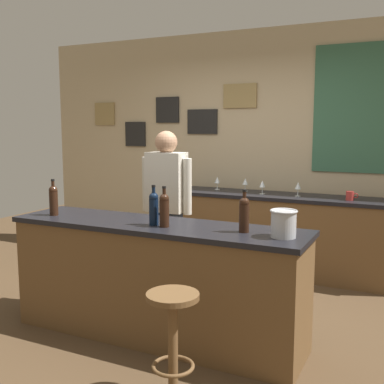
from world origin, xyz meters
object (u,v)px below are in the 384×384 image
object	(u,v)px
wine_bottle_b	(154,207)
wine_bottle_c	(164,209)
bar_stool	(173,328)
wine_glass_d	(298,186)
wine_bottle_d	(244,213)
wine_bottle_a	(53,199)
wine_glass_b	(245,182)
coffee_mug	(350,196)
ice_bucket	(284,223)
wine_glass_a	(217,181)
wine_glass_c	(262,184)
bartender	(167,203)

from	to	relation	value
wine_bottle_b	wine_bottle_c	bearing A→B (deg)	-13.44
bar_stool	wine_bottle_c	world-z (taller)	wine_bottle_c
bar_stool	wine_glass_d	world-z (taller)	wine_glass_d
bar_stool	wine_bottle_d	distance (m)	0.96
bar_stool	wine_bottle_a	xyz separation A→B (m)	(-1.47, 0.64, 0.60)
wine_bottle_b	wine_glass_b	distance (m)	2.20
wine_bottle_b	coffee_mug	size ratio (longest dim) A/B	2.45
wine_bottle_d	wine_glass_b	size ratio (longest dim) A/B	1.97
bar_stool	wine_bottle_a	bearing A→B (deg)	156.61
wine_bottle_c	wine_bottle_d	xyz separation A→B (m)	(0.59, 0.09, 0.00)
ice_bucket	wine_glass_a	distance (m)	2.58
wine_bottle_d	wine_glass_c	bearing A→B (deg)	104.00
wine_glass_d	ice_bucket	bearing A→B (deg)	-79.21
bar_stool	wine_bottle_a	size ratio (longest dim) A/B	2.22
ice_bucket	wine_glass_a	size ratio (longest dim) A/B	1.21
ice_bucket	coffee_mug	bearing A→B (deg)	85.24
wine_glass_c	wine_bottle_a	bearing A→B (deg)	-118.87
bar_stool	wine_glass_b	xyz separation A→B (m)	(-0.57, 2.87, 0.55)
wine_glass_a	bar_stool	bearing A→B (deg)	-72.10
bartender	wine_bottle_a	bearing A→B (deg)	-125.15
wine_bottle_b	coffee_mug	world-z (taller)	wine_bottle_b
wine_glass_c	coffee_mug	xyz separation A→B (m)	(0.96, -0.04, -0.06)
wine_glass_d	wine_glass_c	bearing A→B (deg)	-177.74
wine_bottle_b	ice_bucket	world-z (taller)	wine_bottle_b
wine_bottle_c	wine_bottle_d	world-z (taller)	same
wine_glass_a	wine_glass_c	bearing A→B (deg)	-12.11
coffee_mug	ice_bucket	bearing A→B (deg)	-94.76
wine_glass_c	coffee_mug	size ratio (longest dim) A/B	1.24
bar_stool	wine_bottle_c	xyz separation A→B (m)	(-0.41, 0.64, 0.60)
wine_bottle_b	ice_bucket	distance (m)	0.99
bar_stool	wine_bottle_a	distance (m)	1.71
bar_stool	wine_bottle_b	world-z (taller)	wine_bottle_b
bartender	wine_glass_d	bearing A→B (deg)	52.80
bartender	wine_bottle_a	size ratio (longest dim) A/B	5.29
bartender	wine_glass_d	distance (m)	1.57
wine_bottle_d	ice_bucket	size ratio (longest dim) A/B	1.63
wine_glass_b	wine_glass_d	bearing A→B (deg)	-10.43
bartender	bar_stool	size ratio (longest dim) A/B	2.38
bartender	wine_glass_b	size ratio (longest dim) A/B	10.45
wine_glass_a	wine_glass_c	world-z (taller)	same
wine_bottle_b	wine_glass_a	xyz separation A→B (m)	(-0.41, 2.20, -0.05)
bar_stool	wine_bottle_d	size ratio (longest dim) A/B	2.22
bartender	wine_glass_d	xyz separation A→B (m)	(0.95, 1.25, 0.07)
wine_glass_a	wine_glass_b	size ratio (longest dim) A/B	1.00
wine_glass_a	coffee_mug	world-z (taller)	wine_glass_a
wine_bottle_c	wine_glass_c	size ratio (longest dim) A/B	1.97
ice_bucket	wine_glass_c	world-z (taller)	ice_bucket
wine_glass_b	wine_bottle_c	bearing A→B (deg)	-85.94
wine_glass_c	wine_bottle_c	bearing A→B (deg)	-92.55
bar_stool	wine_bottle_d	bearing A→B (deg)	75.99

